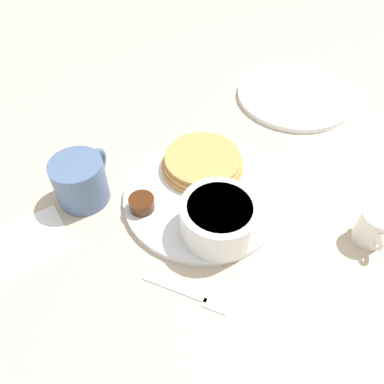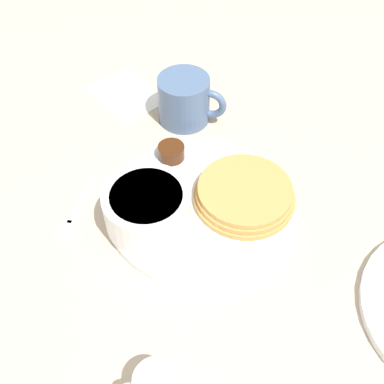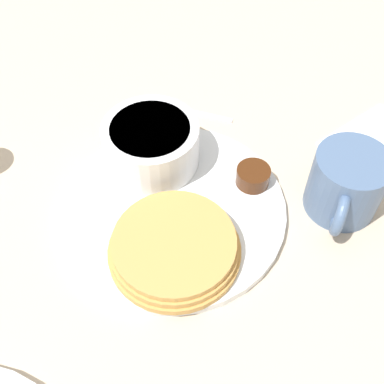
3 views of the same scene
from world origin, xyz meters
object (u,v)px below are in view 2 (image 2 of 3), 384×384
(bowl, at_px, (147,208))
(fork, at_px, (74,213))
(plate, at_px, (199,206))
(coffee_mug, at_px, (185,100))

(bowl, xyz_separation_m, fork, (0.09, 0.07, -0.04))
(bowl, height_order, fork, bowl)
(plate, bearing_deg, bowl, 75.02)
(coffee_mug, distance_m, fork, 0.27)
(plate, xyz_separation_m, fork, (0.11, 0.15, -0.00))
(bowl, bearing_deg, coffee_mug, -51.42)
(plate, distance_m, bowl, 0.09)
(bowl, distance_m, fork, 0.12)
(coffee_mug, bearing_deg, plate, 146.81)
(plate, relative_size, bowl, 2.27)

